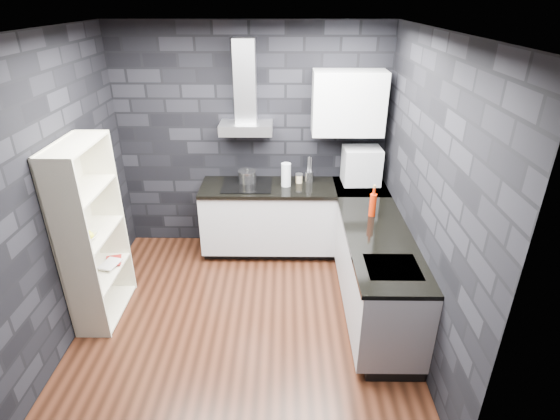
{
  "coord_description": "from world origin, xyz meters",
  "views": [
    {
      "loc": [
        0.4,
        -3.45,
        2.94
      ],
      "look_at": [
        0.35,
        0.45,
        1.0
      ],
      "focal_mm": 28.0,
      "sensor_mm": 36.0,
      "label": 1
    }
  ],
  "objects_px": {
    "appliance_garage": "(361,166)",
    "bookshelf": "(92,235)",
    "storage_jar": "(299,179)",
    "fruit_bowl": "(87,237)",
    "red_bottle": "(373,205)",
    "glass_vase": "(286,175)",
    "utensil_crock": "(309,177)",
    "pot": "(247,177)"
  },
  "relations": [
    {
      "from": "glass_vase",
      "to": "appliance_garage",
      "type": "relative_size",
      "value": 0.64
    },
    {
      "from": "pot",
      "to": "fruit_bowl",
      "type": "distance_m",
      "value": 1.95
    },
    {
      "from": "pot",
      "to": "bookshelf",
      "type": "distance_m",
      "value": 1.88
    },
    {
      "from": "red_bottle",
      "to": "fruit_bowl",
      "type": "distance_m",
      "value": 2.76
    },
    {
      "from": "storage_jar",
      "to": "bookshelf",
      "type": "relative_size",
      "value": 0.05
    },
    {
      "from": "utensil_crock",
      "to": "red_bottle",
      "type": "height_order",
      "value": "red_bottle"
    },
    {
      "from": "utensil_crock",
      "to": "fruit_bowl",
      "type": "relative_size",
      "value": 0.68
    },
    {
      "from": "pot",
      "to": "glass_vase",
      "type": "xyz_separation_m",
      "value": [
        0.46,
        -0.09,
        0.06
      ]
    },
    {
      "from": "red_bottle",
      "to": "fruit_bowl",
      "type": "xyz_separation_m",
      "value": [
        -2.71,
        -0.54,
        -0.08
      ]
    },
    {
      "from": "pot",
      "to": "glass_vase",
      "type": "relative_size",
      "value": 0.76
    },
    {
      "from": "pot",
      "to": "utensil_crock",
      "type": "bearing_deg",
      "value": 2.39
    },
    {
      "from": "pot",
      "to": "appliance_garage",
      "type": "relative_size",
      "value": 0.49
    },
    {
      "from": "pot",
      "to": "bookshelf",
      "type": "xyz_separation_m",
      "value": [
        -1.37,
        -1.29,
        -0.07
      ]
    },
    {
      "from": "appliance_garage",
      "to": "storage_jar",
      "type": "bearing_deg",
      "value": 176.88
    },
    {
      "from": "bookshelf",
      "to": "utensil_crock",
      "type": "bearing_deg",
      "value": 43.53
    },
    {
      "from": "glass_vase",
      "to": "utensil_crock",
      "type": "distance_m",
      "value": 0.31
    },
    {
      "from": "glass_vase",
      "to": "fruit_bowl",
      "type": "distance_m",
      "value": 2.25
    },
    {
      "from": "appliance_garage",
      "to": "bookshelf",
      "type": "distance_m",
      "value": 3.01
    },
    {
      "from": "storage_jar",
      "to": "fruit_bowl",
      "type": "height_order",
      "value": "storage_jar"
    },
    {
      "from": "storage_jar",
      "to": "fruit_bowl",
      "type": "distance_m",
      "value": 2.43
    },
    {
      "from": "appliance_garage",
      "to": "bookshelf",
      "type": "height_order",
      "value": "bookshelf"
    },
    {
      "from": "fruit_bowl",
      "to": "red_bottle",
      "type": "bearing_deg",
      "value": 11.22
    },
    {
      "from": "glass_vase",
      "to": "red_bottle",
      "type": "bearing_deg",
      "value": -41.03
    },
    {
      "from": "pot",
      "to": "red_bottle",
      "type": "bearing_deg",
      "value": -32.52
    },
    {
      "from": "pot",
      "to": "storage_jar",
      "type": "height_order",
      "value": "pot"
    },
    {
      "from": "storage_jar",
      "to": "red_bottle",
      "type": "bearing_deg",
      "value": -49.9
    },
    {
      "from": "bookshelf",
      "to": "pot",
      "type": "bearing_deg",
      "value": 54.75
    },
    {
      "from": "red_bottle",
      "to": "storage_jar",
      "type": "bearing_deg",
      "value": 130.1
    },
    {
      "from": "red_bottle",
      "to": "bookshelf",
      "type": "height_order",
      "value": "bookshelf"
    },
    {
      "from": "glass_vase",
      "to": "bookshelf",
      "type": "xyz_separation_m",
      "value": [
        -1.83,
        -1.2,
        -0.14
      ]
    },
    {
      "from": "utensil_crock",
      "to": "pot",
      "type": "bearing_deg",
      "value": -177.61
    },
    {
      "from": "pot",
      "to": "storage_jar",
      "type": "bearing_deg",
      "value": 0.28
    },
    {
      "from": "fruit_bowl",
      "to": "storage_jar",
      "type": "bearing_deg",
      "value": 35.08
    },
    {
      "from": "pot",
      "to": "glass_vase",
      "type": "distance_m",
      "value": 0.48
    },
    {
      "from": "utensil_crock",
      "to": "fruit_bowl",
      "type": "xyz_separation_m",
      "value": [
        -2.11,
        -1.42,
        -0.03
      ]
    },
    {
      "from": "appliance_garage",
      "to": "bookshelf",
      "type": "xyz_separation_m",
      "value": [
        -2.72,
        -1.28,
        -0.22
      ]
    },
    {
      "from": "glass_vase",
      "to": "appliance_garage",
      "type": "bearing_deg",
      "value": 5.49
    },
    {
      "from": "pot",
      "to": "utensil_crock",
      "type": "height_order",
      "value": "pot"
    },
    {
      "from": "storage_jar",
      "to": "red_bottle",
      "type": "xyz_separation_m",
      "value": [
        0.72,
        -0.86,
        0.07
      ]
    },
    {
      "from": "utensil_crock",
      "to": "glass_vase",
      "type": "bearing_deg",
      "value": -156.24
    },
    {
      "from": "utensil_crock",
      "to": "bookshelf",
      "type": "relative_size",
      "value": 0.07
    },
    {
      "from": "red_bottle",
      "to": "fruit_bowl",
      "type": "height_order",
      "value": "red_bottle"
    }
  ]
}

